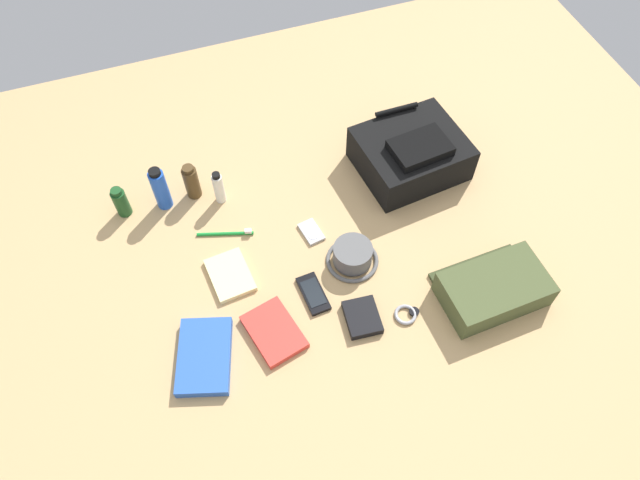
# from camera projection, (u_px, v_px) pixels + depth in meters

# --- Properties ---
(ground_plane) EXTENTS (2.64, 2.02, 0.02)m
(ground_plane) POSITION_uv_depth(u_px,v_px,m) (320.00, 250.00, 1.77)
(ground_plane) COLOR tan
(ground_plane) RESTS_ON ground
(backpack) EXTENTS (0.34, 0.30, 0.15)m
(backpack) POSITION_uv_depth(u_px,v_px,m) (411.00, 153.00, 1.87)
(backpack) COLOR black
(backpack) RESTS_ON ground_plane
(toiletry_pouch) EXTENTS (0.29, 0.22, 0.08)m
(toiletry_pouch) POSITION_uv_depth(u_px,v_px,m) (493.00, 288.00, 1.63)
(toiletry_pouch) COLOR #47512D
(toiletry_pouch) RESTS_ON ground_plane
(bucket_hat) EXTENTS (0.15, 0.15, 0.07)m
(bucket_hat) POSITION_uv_depth(u_px,v_px,m) (353.00, 256.00, 1.71)
(bucket_hat) COLOR #5D5D5D
(bucket_hat) RESTS_ON ground_plane
(shampoo_bottle) EXTENTS (0.04, 0.04, 0.11)m
(shampoo_bottle) POSITION_uv_depth(u_px,v_px,m) (121.00, 202.00, 1.79)
(shampoo_bottle) COLOR #19471E
(shampoo_bottle) RESTS_ON ground_plane
(deodorant_spray) EXTENTS (0.05, 0.05, 0.16)m
(deodorant_spray) POSITION_uv_depth(u_px,v_px,m) (160.00, 189.00, 1.78)
(deodorant_spray) COLOR blue
(deodorant_spray) RESTS_ON ground_plane
(cologne_bottle) EXTENTS (0.05, 0.05, 0.13)m
(cologne_bottle) POSITION_uv_depth(u_px,v_px,m) (192.00, 182.00, 1.82)
(cologne_bottle) COLOR #473319
(cologne_bottle) RESTS_ON ground_plane
(toothpaste_tube) EXTENTS (0.03, 0.03, 0.12)m
(toothpaste_tube) POSITION_uv_depth(u_px,v_px,m) (219.00, 188.00, 1.81)
(toothpaste_tube) COLOR white
(toothpaste_tube) RESTS_ON ground_plane
(paperback_novel) EXTENTS (0.19, 0.24, 0.03)m
(paperback_novel) POSITION_uv_depth(u_px,v_px,m) (205.00, 356.00, 1.55)
(paperback_novel) COLOR blue
(paperback_novel) RESTS_ON ground_plane
(travel_guidebook) EXTENTS (0.16, 0.19, 0.02)m
(travel_guidebook) POSITION_uv_depth(u_px,v_px,m) (274.00, 332.00, 1.59)
(travel_guidebook) COLOR red
(travel_guidebook) RESTS_ON ground_plane
(cell_phone) EXTENTS (0.07, 0.13, 0.01)m
(cell_phone) POSITION_uv_depth(u_px,v_px,m) (313.00, 294.00, 1.66)
(cell_phone) COLOR black
(cell_phone) RESTS_ON ground_plane
(media_player) EXTENTS (0.07, 0.09, 0.01)m
(media_player) POSITION_uv_depth(u_px,v_px,m) (311.00, 232.00, 1.78)
(media_player) COLOR #B7B7BC
(media_player) RESTS_ON ground_plane
(wristwatch) EXTENTS (0.07, 0.06, 0.01)m
(wristwatch) POSITION_uv_depth(u_px,v_px,m) (407.00, 314.00, 1.63)
(wristwatch) COLOR #99999E
(wristwatch) RESTS_ON ground_plane
(toothbrush) EXTENTS (0.16, 0.06, 0.02)m
(toothbrush) POSITION_uv_depth(u_px,v_px,m) (229.00, 233.00, 1.78)
(toothbrush) COLOR #198C33
(toothbrush) RESTS_ON ground_plane
(wallet) EXTENTS (0.10, 0.12, 0.02)m
(wallet) POSITION_uv_depth(u_px,v_px,m) (362.00, 317.00, 1.62)
(wallet) COLOR black
(wallet) RESTS_ON ground_plane
(notepad) EXTENTS (0.12, 0.16, 0.02)m
(notepad) POSITION_uv_depth(u_px,v_px,m) (230.00, 275.00, 1.69)
(notepad) COLOR beige
(notepad) RESTS_ON ground_plane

